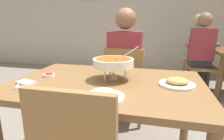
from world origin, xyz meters
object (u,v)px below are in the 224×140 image
Objects in this scene: chair_diner_main at (125,82)px; patron_bg_left at (199,45)px; chair_bg_middle at (201,62)px; rice_plate at (103,95)px; sauce_dish at (49,75)px; curry_bowl at (113,63)px; chair_bg_left at (202,58)px; patron_bg_middle at (201,49)px; appetizer_plate at (177,83)px; diner_main at (126,61)px; dining_table_main at (107,94)px.

patron_bg_left is (1.09, 1.83, 0.24)m from chair_diner_main.
chair_diner_main is 1.73m from chair_bg_middle.
sauce_dish is at bearing 149.33° from rice_plate.
chair_bg_left is at bearing 65.61° from curry_bowl.
chair_diner_main is 1.00× the size of chair_bg_middle.
patron_bg_left reaches higher than chair_diner_main.
patron_bg_middle is (1.51, 2.02, -0.01)m from sauce_dish.
chair_diner_main is 3.75× the size of appetizer_plate.
chair_bg_left is at bearing -37.71° from patron_bg_left.
curry_bowl is 0.53m from sauce_dish.
patron_bg_middle is at bearing 51.67° from chair_diner_main.
chair_bg_left is at bearing 57.09° from chair_diner_main.
chair_diner_main is 0.69× the size of diner_main.
appetizer_plate is at bearing -105.00° from patron_bg_middle.
rice_plate is at bearing -78.56° from dining_table_main.
dining_table_main is at bearing -116.60° from patron_bg_middle.
patron_bg_middle is (0.96, 2.35, -0.02)m from rice_plate.
chair_bg_middle is at bearing 51.67° from diner_main.
patron_bg_left reaches higher than curry_bowl.
appetizer_plate is (0.48, -0.72, 0.26)m from chair_diner_main.
chair_bg_middle is (1.06, 2.12, -0.14)m from dining_table_main.
curry_bowl is at bearing -116.53° from patron_bg_middle.
chair_diner_main reaches higher than rice_plate.
rice_plate is at bearing -112.28° from patron_bg_middle.
appetizer_plate is 2.67× the size of sauce_dish.
rice_plate is at bearing -86.76° from diner_main.
diner_main reaches higher than dining_table_main.
patron_bg_middle is at bearing 63.47° from curry_bowl.
chair_bg_middle is at bearing 74.61° from appetizer_plate.
diner_main is (0.00, 0.78, 0.10)m from dining_table_main.
patron_bg_left is (1.06, 2.52, -0.13)m from curry_bowl.
rice_plate is at bearing -111.07° from chair_bg_left.
diner_main is at bearing 90.00° from chair_diner_main.
chair_bg_middle is at bearing -93.51° from patron_bg_left.
patron_bg_left reaches higher than appetizer_plate.
curry_bowl is 2.74m from chair_bg_left.
curry_bowl is 0.25× the size of patron_bg_left.
curry_bowl is 2.33m from chair_bg_middle.
rice_plate reaches higher than dining_table_main.
dining_table_main is 1.52× the size of chair_diner_main.
rice_plate is at bearing -30.67° from sauce_dish.
patron_bg_left reaches higher than sauce_dish.
chair_diner_main is 3.75× the size of rice_plate.
dining_table_main is at bearing -118.73° from curry_bowl.
patron_bg_left is (0.03, 0.46, 0.24)m from chair_bg_middle.
chair_diner_main is 2.15m from patron_bg_left.
patron_bg_left reaches higher than chair_bg_left.
dining_table_main is 0.50m from sauce_dish.
rice_plate is 3.06m from patron_bg_left.
sauce_dish is 0.10× the size of chair_bg_left.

